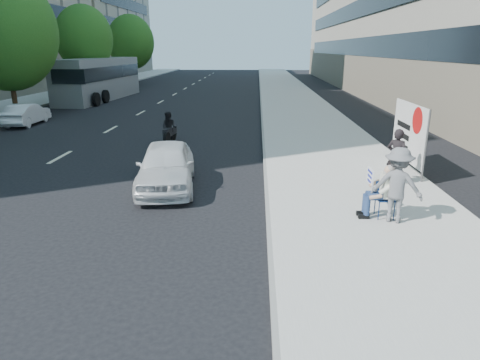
{
  "coord_description": "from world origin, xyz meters",
  "views": [
    {
      "loc": [
        1.15,
        -7.87,
        4.05
      ],
      "look_at": [
        0.76,
        1.8,
        1.07
      ],
      "focal_mm": 32.0,
      "sensor_mm": 36.0,
      "label": 1
    }
  ],
  "objects_px": {
    "bus": "(100,79)",
    "pedestrian_woman": "(397,156)",
    "white_sedan_near": "(166,166)",
    "seated_protester": "(381,188)",
    "jogger": "(397,185)",
    "motorcycle": "(169,130)",
    "white_sedan_mid": "(26,114)",
    "protest_banner": "(409,132)"
  },
  "relations": [
    {
      "from": "pedestrian_woman",
      "to": "white_sedan_mid",
      "type": "distance_m",
      "value": 19.94
    },
    {
      "from": "pedestrian_woman",
      "to": "white_sedan_near",
      "type": "distance_m",
      "value": 6.88
    },
    {
      "from": "motorcycle",
      "to": "seated_protester",
      "type": "bearing_deg",
      "value": -44.17
    },
    {
      "from": "pedestrian_woman",
      "to": "jogger",
      "type": "bearing_deg",
      "value": 111.42
    },
    {
      "from": "seated_protester",
      "to": "jogger",
      "type": "xyz_separation_m",
      "value": [
        0.28,
        -0.25,
        0.16
      ]
    },
    {
      "from": "protest_banner",
      "to": "seated_protester",
      "type": "bearing_deg",
      "value": -114.98
    },
    {
      "from": "seated_protester",
      "to": "motorcycle",
      "type": "distance_m",
      "value": 11.07
    },
    {
      "from": "motorcycle",
      "to": "bus",
      "type": "height_order",
      "value": "bus"
    },
    {
      "from": "jogger",
      "to": "white_sedan_near",
      "type": "relative_size",
      "value": 0.44
    },
    {
      "from": "protest_banner",
      "to": "bus",
      "type": "height_order",
      "value": "bus"
    },
    {
      "from": "jogger",
      "to": "pedestrian_woman",
      "type": "relative_size",
      "value": 1.06
    },
    {
      "from": "seated_protester",
      "to": "pedestrian_woman",
      "type": "relative_size",
      "value": 0.78
    },
    {
      "from": "jogger",
      "to": "pedestrian_woman",
      "type": "distance_m",
      "value": 3.14
    },
    {
      "from": "jogger",
      "to": "pedestrian_woman",
      "type": "bearing_deg",
      "value": -84.81
    },
    {
      "from": "white_sedan_mid",
      "to": "bus",
      "type": "height_order",
      "value": "bus"
    },
    {
      "from": "white_sedan_near",
      "to": "jogger",
      "type": "bearing_deg",
      "value": -32.33
    },
    {
      "from": "seated_protester",
      "to": "white_sedan_near",
      "type": "xyz_separation_m",
      "value": [
        -5.68,
        2.52,
        -0.18
      ]
    },
    {
      "from": "white_sedan_mid",
      "to": "jogger",
      "type": "bearing_deg",
      "value": 136.83
    },
    {
      "from": "motorcycle",
      "to": "white_sedan_mid",
      "type": "bearing_deg",
      "value": 160.36
    },
    {
      "from": "protest_banner",
      "to": "white_sedan_near",
      "type": "height_order",
      "value": "protest_banner"
    },
    {
      "from": "jogger",
      "to": "pedestrian_woman",
      "type": "height_order",
      "value": "jogger"
    },
    {
      "from": "pedestrian_woman",
      "to": "bus",
      "type": "distance_m",
      "value": 28.81
    },
    {
      "from": "white_sedan_mid",
      "to": "bus",
      "type": "xyz_separation_m",
      "value": [
        -0.28,
        12.55,
        1.05
      ]
    },
    {
      "from": "seated_protester",
      "to": "white_sedan_mid",
      "type": "bearing_deg",
      "value": 139.67
    },
    {
      "from": "pedestrian_woman",
      "to": "white_sedan_near",
      "type": "relative_size",
      "value": 0.41
    },
    {
      "from": "pedestrian_woman",
      "to": "bus",
      "type": "relative_size",
      "value": 0.14
    },
    {
      "from": "seated_protester",
      "to": "white_sedan_mid",
      "type": "relative_size",
      "value": 0.37
    },
    {
      "from": "seated_protester",
      "to": "protest_banner",
      "type": "relative_size",
      "value": 0.43
    },
    {
      "from": "seated_protester",
      "to": "protest_banner",
      "type": "bearing_deg",
      "value": 65.02
    },
    {
      "from": "white_sedan_near",
      "to": "white_sedan_mid",
      "type": "xyz_separation_m",
      "value": [
        -10.02,
        10.82,
        -0.1
      ]
    },
    {
      "from": "seated_protester",
      "to": "bus",
      "type": "distance_m",
      "value": 30.42
    },
    {
      "from": "pedestrian_woman",
      "to": "bus",
      "type": "height_order",
      "value": "bus"
    },
    {
      "from": "protest_banner",
      "to": "white_sedan_near",
      "type": "distance_m",
      "value": 8.0
    },
    {
      "from": "jogger",
      "to": "white_sedan_near",
      "type": "xyz_separation_m",
      "value": [
        -5.96,
        2.77,
        -0.35
      ]
    },
    {
      "from": "pedestrian_woman",
      "to": "protest_banner",
      "type": "bearing_deg",
      "value": -79.17
    },
    {
      "from": "bus",
      "to": "pedestrian_woman",
      "type": "bearing_deg",
      "value": -49.94
    },
    {
      "from": "seated_protester",
      "to": "motorcycle",
      "type": "xyz_separation_m",
      "value": [
        -6.82,
        8.72,
        -0.24
      ]
    },
    {
      "from": "protest_banner",
      "to": "jogger",
      "type": "bearing_deg",
      "value": -110.86
    },
    {
      "from": "white_sedan_near",
      "to": "bus",
      "type": "height_order",
      "value": "bus"
    },
    {
      "from": "bus",
      "to": "white_sedan_near",
      "type": "bearing_deg",
      "value": -62.74
    },
    {
      "from": "seated_protester",
      "to": "bus",
      "type": "height_order",
      "value": "bus"
    },
    {
      "from": "pedestrian_woman",
      "to": "motorcycle",
      "type": "bearing_deg",
      "value": 1.64
    }
  ]
}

